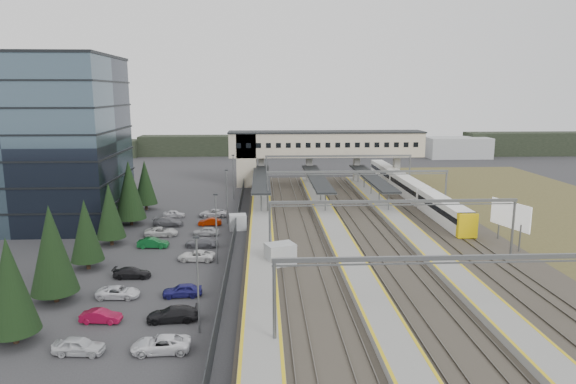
{
  "coord_description": "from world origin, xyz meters",
  "views": [
    {
      "loc": [
        -2.82,
        -63.79,
        19.08
      ],
      "look_at": [
        1.13,
        13.55,
        4.0
      ],
      "focal_mm": 32.0,
      "sensor_mm": 36.0,
      "label": 1
    }
  ],
  "objects": [
    {
      "name": "relay_cabin_far",
      "position": [
        -6.32,
        6.7,
        1.08
      ],
      "size": [
        2.54,
        2.18,
        2.16
      ],
      "color": "#A4A7A9",
      "rests_on": "ground"
    },
    {
      "name": "car_park",
      "position": [
        -13.32,
        -6.78,
        0.61
      ],
      "size": [
        10.54,
        44.53,
        1.29
      ],
      "color": "silver",
      "rests_on": "ground"
    },
    {
      "name": "gantries",
      "position": [
        12.0,
        3.0,
        6.0
      ],
      "size": [
        28.4,
        62.28,
        7.17
      ],
      "color": "slate",
      "rests_on": "ground"
    },
    {
      "name": "canopies",
      "position": [
        7.0,
        27.0,
        3.92
      ],
      "size": [
        23.1,
        30.0,
        3.28
      ],
      "color": "black",
      "rests_on": "ground"
    },
    {
      "name": "train",
      "position": [
        24.0,
        26.75,
        1.87
      ],
      "size": [
        2.61,
        54.57,
        3.29
      ],
      "color": "white",
      "rests_on": "ground"
    },
    {
      "name": "billboard",
      "position": [
        28.07,
        -3.11,
        3.88
      ],
      "size": [
        2.06,
        6.35,
        5.71
      ],
      "color": "slate",
      "rests_on": "ground"
    },
    {
      "name": "rail_corridor",
      "position": [
        9.34,
        5.0,
        0.29
      ],
      "size": [
        34.0,
        90.0,
        0.92
      ],
      "color": "#38322C",
      "rests_on": "ground"
    },
    {
      "name": "relay_cabin_near",
      "position": [
        -0.9,
        -9.12,
        1.29
      ],
      "size": [
        3.71,
        3.22,
        2.58
      ],
      "color": "#A4A7A9",
      "rests_on": "ground"
    },
    {
      "name": "office_building",
      "position": [
        -36.0,
        12.0,
        12.19
      ],
      "size": [
        24.3,
        18.3,
        24.3
      ],
      "color": "#374A58",
      "rests_on": "ground"
    },
    {
      "name": "conifer_row",
      "position": [
        -22.0,
        -3.86,
        4.84
      ],
      "size": [
        4.42,
        49.82,
        9.5
      ],
      "color": "black",
      "rests_on": "ground"
    },
    {
      "name": "treeline_far",
      "position": [
        23.81,
        92.28,
        2.95
      ],
      "size": [
        170.0,
        19.0,
        7.0
      ],
      "color": "black",
      "rests_on": "ground"
    },
    {
      "name": "footbridge",
      "position": [
        7.7,
        42.0,
        7.93
      ],
      "size": [
        40.4,
        6.4,
        11.2
      ],
      "color": "#C0AD96",
      "rests_on": "ground"
    },
    {
      "name": "fence",
      "position": [
        -6.5,
        5.0,
        1.0
      ],
      "size": [
        0.08,
        90.0,
        2.0
      ],
      "color": "#26282B",
      "rests_on": "ground"
    },
    {
      "name": "ground",
      "position": [
        0.0,
        0.0,
        0.0
      ],
      "size": [
        220.0,
        220.0,
        0.0
      ],
      "primitive_type": "plane",
      "color": "#2B2B2D",
      "rests_on": "ground"
    },
    {
      "name": "lampposts",
      "position": [
        -8.0,
        1.25,
        4.34
      ],
      "size": [
        0.5,
        53.25,
        8.07
      ],
      "color": "slate",
      "rests_on": "ground"
    }
  ]
}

